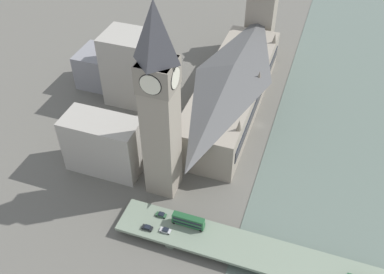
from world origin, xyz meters
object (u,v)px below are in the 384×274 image
road_bridge (309,268)px  clock_tower (159,103)px  victoria_tower (261,15)px  car_northbound_lead (147,228)px  parliament_hall (232,88)px  car_northbound_tail (165,230)px  double_decker_bus_lead (188,221)px  car_southbound_mid (161,215)px

road_bridge → clock_tower: bearing=-19.2°
victoria_tower → car_northbound_lead: bearing=86.5°
parliament_hall → car_northbound_tail: (2.08, 80.41, -7.64)m
victoria_tower → road_bridge: victoria_tower is taller
parliament_hall → victoria_tower: 59.73m
clock_tower → double_decker_bus_lead: clock_tower is taller
road_bridge → car_northbound_lead: car_northbound_lead is taller
double_decker_bus_lead → car_southbound_mid: (10.67, -0.65, -1.92)m
road_bridge → double_decker_bus_lead: (42.82, -2.65, 3.44)m
clock_tower → car_northbound_lead: 44.02m
car_northbound_tail → car_southbound_mid: 7.07m
victoria_tower → car_southbound_mid: bearing=87.4°
victoria_tower → double_decker_bus_lead: size_ratio=4.02×
parliament_hall → double_decker_bus_lead: size_ratio=8.06×
parliament_hall → car_northbound_tail: size_ratio=24.46×
double_decker_bus_lead → car_southbound_mid: bearing=-3.5°
clock_tower → double_decker_bus_lead: (-16.50, 18.06, -34.65)m
clock_tower → car_southbound_mid: 40.93m
car_northbound_tail → car_northbound_lead: bearing=9.0°
parliament_hall → clock_tower: (11.88, 57.16, 28.95)m
car_northbound_lead → car_southbound_mid: size_ratio=0.99×
car_southbound_mid → road_bridge: bearing=176.5°
car_northbound_lead → car_southbound_mid: 7.30m
clock_tower → car_northbound_lead: clock_tower is taller
car_northbound_lead → car_northbound_tail: size_ratio=1.00×
clock_tower → car_northbound_tail: size_ratio=20.11×
clock_tower → road_bridge: size_ratio=0.58×
car_northbound_lead → car_northbound_tail: car_northbound_lead is taller
road_bridge → double_decker_bus_lead: bearing=-3.5°
car_northbound_lead → victoria_tower: bearing=-93.5°
parliament_hall → double_decker_bus_lead: (-4.62, 75.21, -5.71)m
clock_tower → victoria_tower: clock_tower is taller
parliament_hall → car_northbound_lead: (8.54, 81.44, -7.62)m
road_bridge → double_decker_bus_lead: size_ratio=11.38×
car_northbound_lead → double_decker_bus_lead: bearing=-154.7°
car_northbound_lead → car_southbound_mid: bearing=-109.8°
road_bridge → car_southbound_mid: (53.49, -3.30, 1.52)m
parliament_hall → clock_tower: size_ratio=1.22×
double_decker_bus_lead → road_bridge: bearing=176.5°
car_northbound_tail → parliament_hall: bearing=-91.5°
parliament_hall → car_northbound_tail: 80.80m
parliament_hall → car_southbound_mid: size_ratio=24.12×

